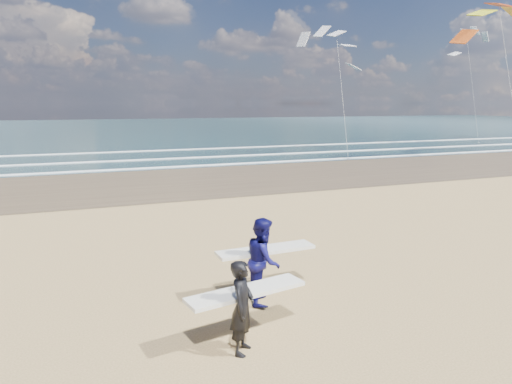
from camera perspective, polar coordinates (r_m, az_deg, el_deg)
name	(u,v)px	position (r m, az deg, el deg)	size (l,w,h in m)	color
wet_sand_strip	(436,164)	(34.46, 21.54, 3.29)	(220.00, 12.00, 0.01)	brown
ocean	(218,127)	(82.54, -4.82, 8.08)	(220.00, 100.00, 0.02)	#193538
foam_breakers	(355,150)	(42.38, 12.29, 5.17)	(220.00, 11.70, 0.05)	white
surfer_near	(243,304)	(7.94, -1.63, -13.85)	(2.26, 1.16, 1.63)	black
surfer_far	(264,260)	(9.74, 0.96, -8.45)	(2.22, 1.20, 1.84)	#0E0D4D
kite_0	(506,54)	(37.49, 28.75, 14.86)	(7.43, 4.92, 12.50)	slate
kite_1	(341,79)	(37.26, 10.55, 13.73)	(5.97, 4.76, 10.85)	slate
kite_5	(471,76)	(56.44, 25.31, 12.97)	(5.62, 4.72, 13.11)	slate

